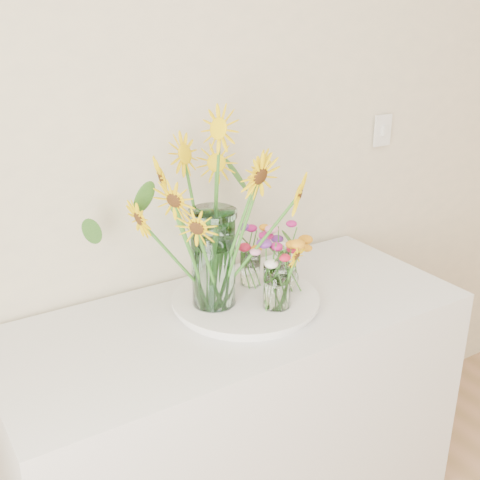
{
  "coord_description": "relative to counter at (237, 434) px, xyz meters",
  "views": [
    {
      "loc": [
        -1.29,
        0.59,
        1.77
      ],
      "look_at": [
        -0.44,
        1.94,
        1.12
      ],
      "focal_mm": 45.0,
      "sensor_mm": 36.0,
      "label": 1
    }
  ],
  "objects": [
    {
      "name": "counter",
      "position": [
        0.0,
        0.0,
        0.0
      ],
      "size": [
        1.4,
        0.6,
        0.9
      ],
      "primitive_type": "cube",
      "color": "white",
      "rests_on": "ground_plane"
    },
    {
      "name": "tray",
      "position": [
        0.05,
        0.02,
        0.46
      ],
      "size": [
        0.42,
        0.42,
        0.02
      ],
      "primitive_type": "cylinder",
      "color": "white",
      "rests_on": "counter"
    },
    {
      "name": "mason_jar",
      "position": [
        -0.05,
        0.04,
        0.62
      ],
      "size": [
        0.16,
        0.16,
        0.3
      ],
      "primitive_type": "cylinder",
      "rotation": [
        0.0,
        0.0,
        0.31
      ],
      "color": "silver",
      "rests_on": "tray"
    },
    {
      "name": "sunflower_bouquet",
      "position": [
        -0.05,
        0.04,
        0.76
      ],
      "size": [
        0.98,
        0.98,
        0.57
      ],
      "primitive_type": null,
      "rotation": [
        0.0,
        0.0,
        0.31
      ],
      "color": "yellow",
      "rests_on": "tray"
    },
    {
      "name": "small_vase_a",
      "position": [
        0.09,
        -0.08,
        0.54
      ],
      "size": [
        0.09,
        0.09,
        0.14
      ],
      "primitive_type": "cylinder",
      "rotation": [
        0.0,
        0.0,
        0.14
      ],
      "color": "white",
      "rests_on": "tray"
    },
    {
      "name": "wildflower_posy_a",
      "position": [
        0.09,
        -0.08,
        0.59
      ],
      "size": [
        0.18,
        0.18,
        0.23
      ],
      "primitive_type": null,
      "color": "orange",
      "rests_on": "tray"
    },
    {
      "name": "small_vase_b",
      "position": [
        0.19,
        0.01,
        0.54
      ],
      "size": [
        0.08,
        0.08,
        0.12
      ],
      "primitive_type": null,
      "rotation": [
        0.0,
        0.0,
        0.01
      ],
      "color": "white",
      "rests_on": "tray"
    },
    {
      "name": "wildflower_posy_b",
      "position": [
        0.19,
        0.01,
        0.58
      ],
      "size": [
        0.22,
        0.22,
        0.21
      ],
      "primitive_type": null,
      "color": "orange",
      "rests_on": "tray"
    },
    {
      "name": "small_vase_c",
      "position": [
        0.11,
        0.09,
        0.53
      ],
      "size": [
        0.07,
        0.07,
        0.11
      ],
      "primitive_type": "cylinder",
      "rotation": [
        0.0,
        0.0,
        -0.05
      ],
      "color": "white",
      "rests_on": "tray"
    },
    {
      "name": "wildflower_posy_c",
      "position": [
        0.11,
        0.09,
        0.58
      ],
      "size": [
        0.19,
        0.19,
        0.2
      ],
      "primitive_type": null,
      "color": "orange",
      "rests_on": "tray"
    }
  ]
}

